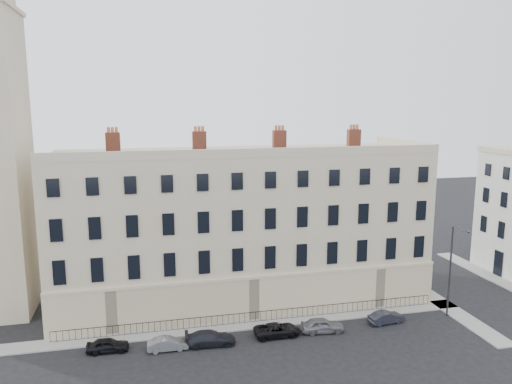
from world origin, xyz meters
The scene contains 13 objects.
ground centered at (0.00, 0.00, 0.00)m, with size 160.00×160.00×0.00m, color black.
terrace centered at (-5.97, 11.97, 7.50)m, with size 36.22×12.22×17.00m.
pavement_terrace centered at (-10.00, 5.00, 0.06)m, with size 48.00×2.00×0.12m, color gray.
pavement_east_return centered at (13.00, 8.00, 0.06)m, with size 2.00×24.00×0.12m, color gray.
pavement_adjacent centered at (23.00, 10.00, 0.06)m, with size 2.00×20.00×0.12m, color gray.
railings centered at (-6.00, 5.40, 0.55)m, with size 35.00×0.04×0.96m.
car_a centered at (-18.75, 2.88, 0.57)m, with size 1.34×3.33×1.13m, color black.
car_b centered at (-14.06, 2.06, 0.54)m, with size 1.14×3.26×1.07m, color slate.
car_c centered at (-10.59, 2.13, 0.60)m, with size 1.68×4.14×1.20m, color black.
car_d centered at (-4.80, 2.41, 0.56)m, with size 1.85×4.00×1.11m, color black.
car_e centered at (-0.77, 2.24, 0.64)m, with size 1.51×3.75×1.28m, color slate.
car_f centered at (5.52, 2.59, 0.55)m, with size 1.17×3.35×1.10m, color #21242D.
streetlamp centered at (11.86, 2.59, 4.79)m, with size 0.78×1.80×8.64m.
Camera 1 is at (-15.69, -35.99, 19.72)m, focal length 35.00 mm.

